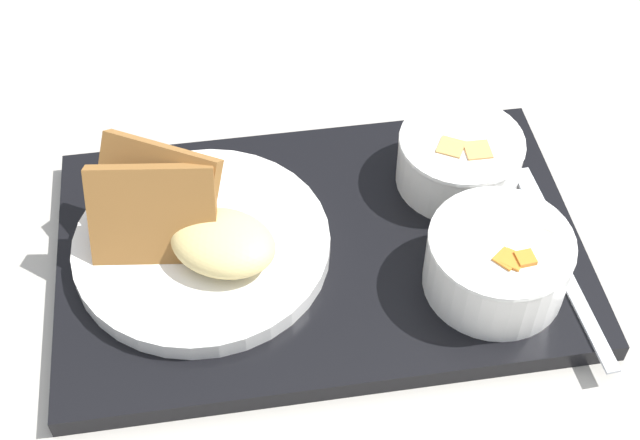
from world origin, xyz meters
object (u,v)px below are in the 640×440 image
object	(u,v)px
bowl_salad	(498,259)
bowl_soup	(460,157)
spoon	(528,246)
knife	(543,224)
plate_main	(194,238)

from	to	relation	value
bowl_salad	bowl_soup	distance (m)	0.12
bowl_salad	spoon	xyz separation A→B (m)	(-0.04, -0.03, -0.03)
bowl_salad	spoon	size ratio (longest dim) A/B	0.73
bowl_salad	bowl_soup	world-z (taller)	bowl_salad
knife	bowl_soup	bearing A→B (deg)	-142.82
bowl_soup	plate_main	world-z (taller)	plate_main
bowl_salad	bowl_soup	size ratio (longest dim) A/B	1.05
spoon	bowl_salad	bearing A→B (deg)	-53.07
plate_main	spoon	bearing A→B (deg)	169.18
plate_main	bowl_soup	bearing A→B (deg)	-171.10
knife	spoon	bearing A→B (deg)	-47.49
spoon	plate_main	bearing A→B (deg)	-99.19
bowl_soup	plate_main	distance (m)	0.25
bowl_salad	bowl_soup	bearing A→B (deg)	-93.04
bowl_salad	spoon	world-z (taller)	bowl_salad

